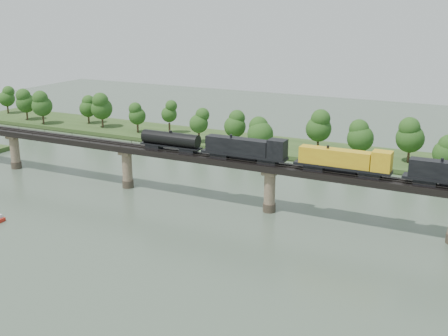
% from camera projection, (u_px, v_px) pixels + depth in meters
% --- Properties ---
extents(ground, '(400.00, 400.00, 0.00)m').
position_uv_depth(ground, '(208.00, 262.00, 104.71)').
color(ground, '#3C4C3C').
rests_on(ground, ground).
extents(far_bank, '(300.00, 24.00, 1.60)m').
position_uv_depth(far_bank, '(335.00, 154.00, 177.41)').
color(far_bank, '#2B451B').
rests_on(far_bank, ground).
extents(bridge, '(236.00, 30.00, 11.50)m').
position_uv_depth(bridge, '(270.00, 189.00, 128.92)').
color(bridge, '#473A2D').
rests_on(bridge, ground).
extents(bridge_superstructure, '(220.00, 4.90, 0.75)m').
position_uv_depth(bridge_superstructure, '(270.00, 163.00, 127.14)').
color(bridge_superstructure, black).
rests_on(bridge_superstructure, bridge).
extents(far_treeline, '(289.06, 17.54, 13.60)m').
position_uv_depth(far_treeline, '(307.00, 129.00, 174.84)').
color(far_treeline, '#382619').
rests_on(far_treeline, far_bank).
extents(freight_train, '(84.65, 3.30, 5.83)m').
position_uv_depth(freight_train, '(309.00, 157.00, 122.58)').
color(freight_train, black).
rests_on(freight_train, bridge).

